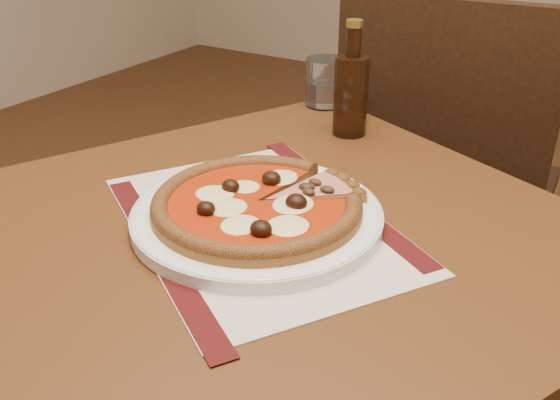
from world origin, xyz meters
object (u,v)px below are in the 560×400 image
Objects in this scene: plate at (257,216)px; water_glass at (325,82)px; pizza at (257,203)px; chair_far at (445,173)px; bottle at (351,91)px; table at (273,287)px.

water_glass reaches higher than plate.
water_glass is at bearing 107.67° from pizza.
chair_far is 0.40m from water_glass.
chair_far is at bearing 86.18° from plate.
water_glass is at bearing 133.87° from bottle.
bottle is at bearing -46.13° from water_glass.
bottle reaches higher than plate.
chair_far is at bearing 86.16° from pizza.
chair_far reaches higher than plate.
chair_far is (0.03, 0.71, -0.10)m from table.
table is 1.10× the size of chair_far.
chair_far reaches higher than water_glass.
plate is 1.66× the size of bottle.
water_glass is 0.17m from bottle.
plate is at bearing -72.30° from water_glass.
pizza is at bearing -83.68° from bottle.
table is 11.01× the size of water_glass.
water_glass is at bearing 110.12° from table.
bottle is at bearing 99.70° from table.
chair_far is at bearing 75.94° from bottle.
bottle is (-0.04, 0.37, 0.05)m from pizza.
table is 0.11m from plate.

